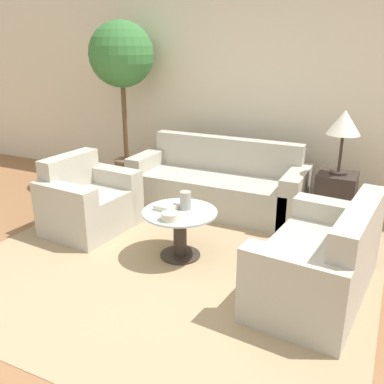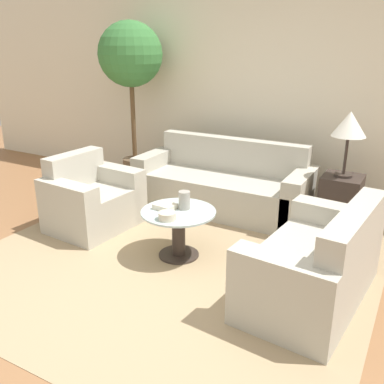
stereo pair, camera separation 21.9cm
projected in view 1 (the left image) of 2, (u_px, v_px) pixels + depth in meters
The scene contains 13 objects.
ground_plane at pixel (145, 302), 3.27m from camera, with size 14.00×14.00×0.00m, color #8E603D.
wall_back at pixel (262, 91), 5.18m from camera, with size 10.00×0.06×2.60m.
rug at pixel (180, 256), 3.96m from camera, with size 3.45×3.43×0.01m.
sofa_main at pixel (219, 186), 5.03m from camera, with size 2.02×0.76×0.81m.
armchair at pixel (87, 204), 4.46m from camera, with size 0.77×0.94×0.78m.
loveseat at pixel (324, 265), 3.25m from camera, with size 0.85×1.38×0.79m.
coffee_table at pixel (180, 227), 3.87m from camera, with size 0.68×0.68×0.45m.
side_table at pixel (335, 201), 4.48m from camera, with size 0.39×0.39×0.60m.
table_lamp at pixel (344, 124), 4.20m from camera, with size 0.33×0.33×0.65m.
potted_plant at pixel (122, 64), 5.32m from camera, with size 0.81×0.81×2.13m.
vase at pixel (185, 200), 3.84m from camera, with size 0.10×0.10×0.17m.
bowl at pixel (170, 216), 3.62m from camera, with size 0.15×0.15×0.07m.
book_stack at pixel (166, 207), 3.85m from camera, with size 0.20×0.17×0.05m.
Camera 1 is at (1.54, -2.36, 1.89)m, focal length 40.00 mm.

